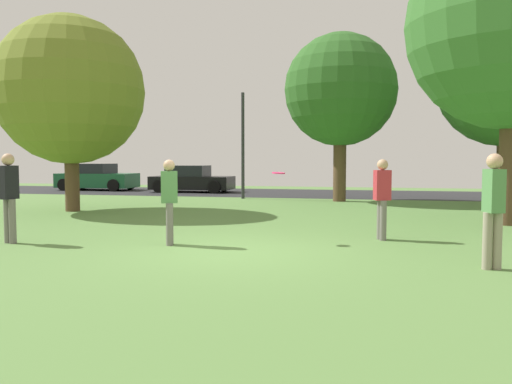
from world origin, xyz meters
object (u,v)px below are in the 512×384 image
oak_tree_center (506,78)px  person_thrower (169,198)px  person_catcher (382,195)px  street_lamp_post (243,146)px  frisbee_disc (279,173)px  birch_tree_lone (340,90)px  person_walking (493,205)px  maple_tree_near (70,91)px  parked_car_black (191,180)px  person_bystander (9,193)px  parked_car_green (97,178)px

oak_tree_center → person_thrower: (-8.82, -11.18, -3.77)m
person_catcher → street_lamp_post: size_ratio=0.38×
person_thrower → frisbee_disc: size_ratio=4.82×
birch_tree_lone → street_lamp_post: size_ratio=1.48×
frisbee_disc → street_lamp_post: 11.51m
person_walking → street_lamp_post: (-7.09, 12.79, 1.24)m
birch_tree_lone → oak_tree_center: size_ratio=0.91×
maple_tree_near → parked_car_black: size_ratio=1.53×
birch_tree_lone → oak_tree_center: bearing=-0.7°
oak_tree_center → person_bystander: size_ratio=4.01×
person_thrower → maple_tree_near: bearing=114.9°
oak_tree_center → person_walking: (-3.09, -12.25, -3.70)m
birch_tree_lone → person_catcher: bearing=-81.9°
person_thrower → birch_tree_lone: bearing=55.8°
person_thrower → person_catcher: 4.42m
person_catcher → oak_tree_center: bearing=-136.4°
maple_tree_near → street_lamp_post: (4.22, 6.22, -1.65)m
person_walking → oak_tree_center: bearing=-28.9°
person_walking → maple_tree_near: bearing=45.1°
person_thrower → oak_tree_center: bearing=31.2°
parked_car_black → parked_car_green: bearing=175.0°
person_thrower → parked_car_green: person_thrower is taller
maple_tree_near → oak_tree_center: (14.40, 5.68, 0.81)m
maple_tree_near → oak_tree_center: oak_tree_center is taller
parked_car_green → parked_car_black: 5.61m
person_bystander → person_catcher: bearing=-58.5°
oak_tree_center → person_walking: bearing=-104.2°
oak_tree_center → parked_car_green: bearing=166.5°
birch_tree_lone → street_lamp_post: birch_tree_lone is taller
oak_tree_center → maple_tree_near: bearing=-158.5°
oak_tree_center → street_lamp_post: oak_tree_center is taller
person_walking → street_lamp_post: street_lamp_post is taller
birch_tree_lone → maple_tree_near: (-8.33, -5.75, -0.51)m
person_catcher → person_walking: person_walking is taller
oak_tree_center → person_bystander: oak_tree_center is taller
person_thrower → street_lamp_post: street_lamp_post is taller
person_bystander → street_lamp_post: 12.43m
parked_car_black → person_bystander: bearing=-83.8°
parked_car_black → street_lamp_post: bearing=-45.1°
parked_car_black → person_catcher: bearing=-56.6°
oak_tree_center → person_catcher: (-4.68, -9.64, -3.77)m
person_catcher → maple_tree_near: bearing=-42.7°
street_lamp_post → parked_car_black: bearing=134.9°
oak_tree_center → person_thrower: bearing=-128.3°
person_bystander → frisbee_disc: person_bystander is taller
street_lamp_post → person_catcher: bearing=-61.6°
birch_tree_lone → parked_car_green: birch_tree_lone is taller
street_lamp_post → person_walking: bearing=-61.0°
birch_tree_lone → person_thrower: 12.10m
person_thrower → person_catcher: person_catcher is taller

